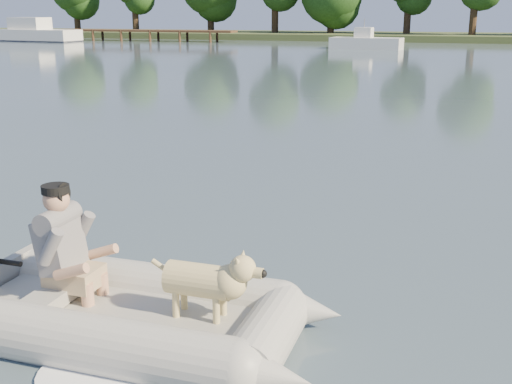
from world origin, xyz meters
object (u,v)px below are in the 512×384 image
(dock, at_px, (145,35))
(cabin_cruiser, at_px, (39,29))
(man, at_px, (62,240))
(motorboat, at_px, (367,35))
(dog, at_px, (199,286))
(dinghy, at_px, (129,270))

(dock, distance_m, cabin_cruiser, 9.78)
(man, xyz_separation_m, cabin_cruiser, (-34.03, 48.18, 0.29))
(man, bearing_deg, motorboat, 95.22)
(dock, xyz_separation_m, dog, (26.37, -51.88, 0.01))
(dock, height_order, man, man)
(dinghy, relative_size, motorboat, 0.82)
(dock, bearing_deg, dog, -63.06)
(dinghy, relative_size, dog, 4.73)
(dinghy, bearing_deg, man, 175.76)
(dinghy, xyz_separation_m, man, (-0.72, 0.07, 0.19))
(dock, xyz_separation_m, dinghy, (25.70, -51.92, 0.09))
(dock, height_order, dinghy, dinghy)
(dinghy, xyz_separation_m, dog, (0.67, 0.04, -0.08))
(dog, distance_m, cabin_cruiser, 59.83)
(dinghy, xyz_separation_m, cabin_cruiser, (-34.75, 48.25, 0.48))
(dock, xyz_separation_m, motorboat, (21.85, -6.78, 0.54))
(dog, xyz_separation_m, cabin_cruiser, (-35.42, 48.21, 0.56))
(dog, relative_size, cabin_cruiser, 0.12)
(man, distance_m, cabin_cruiser, 58.99)
(motorboat, bearing_deg, dinghy, -78.81)
(motorboat, bearing_deg, dock, 169.07)
(dinghy, relative_size, cabin_cruiser, 0.54)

